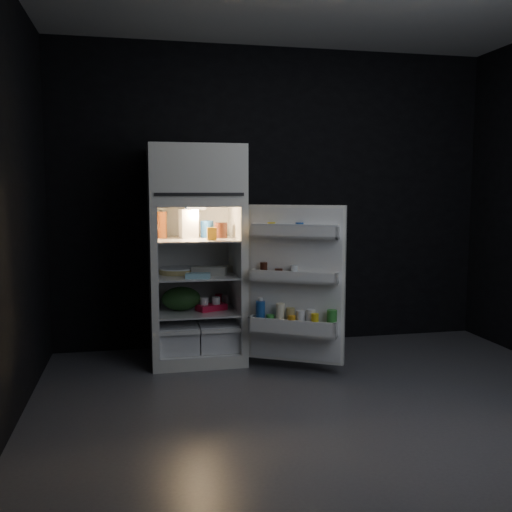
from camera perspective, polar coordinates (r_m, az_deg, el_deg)
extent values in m
cube|color=#515156|center=(3.90, 8.01, -14.81)|extent=(4.00, 3.40, 0.00)
cube|color=black|center=(5.27, 1.92, 5.81)|extent=(4.00, 0.00, 2.70)
cube|color=black|center=(3.49, -24.27, 4.86)|extent=(0.00, 3.40, 2.70)
cube|color=white|center=(4.93, -5.93, -9.59)|extent=(0.76, 0.70, 0.10)
cube|color=white|center=(4.77, -10.27, -2.21)|extent=(0.05, 0.70, 1.20)
cube|color=white|center=(4.84, -1.83, -1.98)|extent=(0.05, 0.70, 1.20)
cube|color=white|center=(5.11, -6.39, -1.56)|extent=(0.66, 0.05, 1.20)
cube|color=white|center=(4.74, -6.11, 5.45)|extent=(0.76, 0.70, 0.06)
cube|color=white|center=(4.74, -6.15, 8.35)|extent=(0.76, 0.70, 0.42)
cube|color=black|center=(4.39, -5.65, 6.15)|extent=(0.68, 0.01, 0.02)
cube|color=white|center=(4.75, -9.91, -2.25)|extent=(0.01, 0.65, 1.20)
cube|color=white|center=(4.81, -2.12, -2.04)|extent=(0.01, 0.65, 1.20)
cube|color=white|center=(4.72, -6.07, 5.03)|extent=(0.66, 0.65, 0.01)
cube|color=white|center=(4.89, -5.90, -9.06)|extent=(0.66, 0.65, 0.01)
cube|color=white|center=(4.73, -6.03, 1.69)|extent=(0.65, 0.63, 0.01)
cube|color=white|center=(4.77, -5.99, -1.91)|extent=(0.65, 0.63, 0.01)
cube|color=white|center=(4.82, -5.95, -5.44)|extent=(0.65, 0.63, 0.01)
cube|color=white|center=(4.87, -7.89, -7.75)|extent=(0.32, 0.59, 0.22)
cube|color=white|center=(4.90, -4.01, -7.61)|extent=(0.32, 0.59, 0.22)
cube|color=white|center=(4.53, -7.62, -7.66)|extent=(0.32, 0.02, 0.03)
cube|color=white|center=(4.57, -3.45, -7.50)|extent=(0.32, 0.02, 0.03)
cube|color=#FFE5B2|center=(4.67, -6.01, 4.76)|extent=(0.14, 0.14, 0.02)
cube|color=white|center=(4.42, 4.04, -2.81)|extent=(0.68, 0.42, 1.22)
cube|color=white|center=(4.40, 3.95, -2.86)|extent=(0.63, 0.36, 1.18)
cube|color=white|center=(4.31, 3.85, 1.91)|extent=(0.63, 0.42, 0.02)
cube|color=white|center=(4.28, 3.74, 2.38)|extent=(0.60, 0.36, 0.10)
cube|color=white|center=(4.24, 8.19, 2.29)|extent=(0.06, 0.09, 0.10)
cube|color=white|center=(4.40, -0.32, 2.51)|extent=(0.06, 0.09, 0.10)
cube|color=white|center=(4.35, 3.80, -2.50)|extent=(0.64, 0.42, 0.02)
cube|color=white|center=(4.30, 3.68, -2.14)|extent=(0.60, 0.36, 0.09)
cube|color=white|center=(4.27, 8.10, -2.25)|extent=(0.07, 0.10, 0.09)
cube|color=white|center=(4.43, -0.34, -1.87)|extent=(0.07, 0.10, 0.09)
cube|color=white|center=(4.41, 3.70, -7.75)|extent=(0.66, 0.46, 0.02)
cube|color=white|center=(4.34, 3.51, -7.24)|extent=(0.60, 0.36, 0.13)
cube|color=white|center=(4.33, 7.98, -7.33)|extent=(0.09, 0.13, 0.13)
cube|color=white|center=(4.49, -0.41, -6.77)|extent=(0.09, 0.13, 0.13)
cube|color=white|center=(4.31, 3.86, 3.13)|extent=(0.62, 0.41, 0.02)
cylinder|color=#1B4892|center=(4.30, 4.38, 2.69)|extent=(0.08, 0.08, 0.10)
cylinder|color=yellow|center=(4.35, 1.56, 2.75)|extent=(0.08, 0.08, 0.10)
cylinder|color=silver|center=(4.34, 3.81, -1.67)|extent=(0.08, 0.08, 0.11)
cylinder|color=black|center=(4.37, 2.28, -1.78)|extent=(0.08, 0.08, 0.08)
cylinder|color=black|center=(4.40, 0.78, -1.43)|extent=(0.08, 0.08, 0.12)
cylinder|color=#338C33|center=(4.32, 7.59, -6.63)|extent=(0.10, 0.10, 0.19)
cylinder|color=white|center=(4.35, 5.51, -6.55)|extent=(0.09, 0.09, 0.19)
cylinder|color=white|center=(4.37, 4.48, -6.58)|extent=(0.09, 0.09, 0.17)
cylinder|color=tan|center=(4.39, 3.45, -6.42)|extent=(0.09, 0.09, 0.19)
cylinder|color=#F9F1CC|center=(4.41, 2.44, -6.15)|extent=(0.09, 0.09, 0.22)
cylinder|color=#338C33|center=(4.44, 1.44, -6.68)|extent=(0.09, 0.09, 0.12)
cylinder|color=#1B4892|center=(4.45, 0.45, -5.97)|extent=(0.10, 0.10, 0.23)
cylinder|color=yellow|center=(4.31, 5.91, -6.83)|extent=(0.08, 0.08, 0.17)
cylinder|color=orange|center=(4.35, 3.58, -6.86)|extent=(0.08, 0.08, 0.14)
cylinder|color=silver|center=(4.39, 1.79, -6.98)|extent=(0.08, 0.08, 0.10)
cylinder|color=white|center=(4.42, 0.45, -4.34)|extent=(0.05, 0.05, 0.02)
cube|color=white|center=(4.75, -6.77, 3.22)|extent=(0.16, 0.16, 0.24)
cylinder|color=#1B4892|center=(4.82, -4.92, 2.69)|extent=(0.14, 0.14, 0.14)
cylinder|color=black|center=(4.75, -3.54, 2.59)|extent=(0.12, 0.12, 0.13)
cylinder|color=#B6531D|center=(4.79, -9.43, 3.08)|extent=(0.11, 0.11, 0.22)
cube|color=orange|center=(4.56, -4.45, 2.23)|extent=(0.07, 0.06, 0.10)
cube|color=gray|center=(4.71, -4.70, -1.48)|extent=(0.30, 0.19, 0.07)
cylinder|color=tan|center=(4.83, -7.86, -1.51)|extent=(0.35, 0.35, 0.04)
cube|color=#8ECADB|center=(4.55, -5.83, -1.97)|extent=(0.21, 0.13, 0.04)
cube|color=#F9F1CC|center=(4.89, -3.28, -1.29)|extent=(0.16, 0.14, 0.05)
ellipsoid|color=#193815|center=(4.80, -7.50, -4.25)|extent=(0.39, 0.35, 0.20)
cube|color=red|center=(4.79, -4.48, -5.13)|extent=(0.27, 0.21, 0.05)
cylinder|color=red|center=(5.02, -3.72, -4.34)|extent=(0.07, 0.07, 0.09)
cylinder|color=silver|center=(4.98, -3.07, -4.43)|extent=(0.07, 0.07, 0.09)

